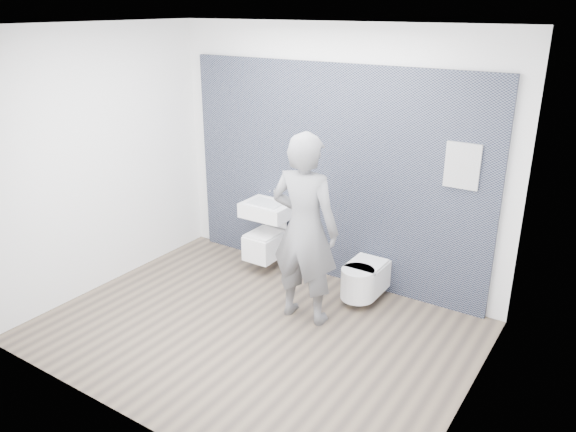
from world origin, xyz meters
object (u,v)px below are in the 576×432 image
Objects in this scene: washbasin at (267,209)px; visitor at (305,229)px; toilet_square at (266,243)px; toilet_rounded at (363,279)px.

visitor is (0.95, -0.73, 0.21)m from washbasin.
washbasin is 0.82× the size of toilet_square.
visitor is (-0.34, -0.63, 0.71)m from toilet_rounded.
toilet_square is (0.00, -0.03, -0.41)m from washbasin.
toilet_rounded is (1.30, -0.07, -0.09)m from toilet_square.
toilet_rounded is at bearing -122.51° from visitor.
visitor reaches higher than toilet_rounded.
washbasin is 0.29× the size of visitor.
toilet_square is 1.30m from toilet_rounded.
washbasin is at bearing 90.00° from toilet_square.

